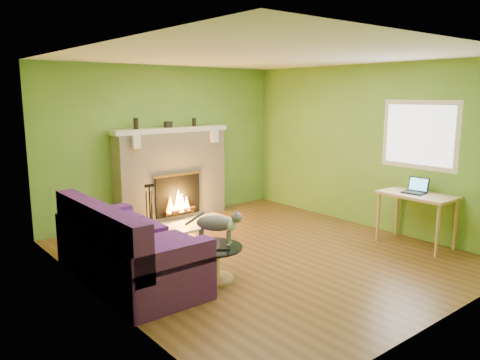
# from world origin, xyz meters

# --- Properties ---
(floor) EXTENTS (5.00, 5.00, 0.00)m
(floor) POSITION_xyz_m (0.00, 0.00, 0.00)
(floor) COLOR brown
(floor) RESTS_ON ground
(ceiling) EXTENTS (5.00, 5.00, 0.00)m
(ceiling) POSITION_xyz_m (0.00, 0.00, 2.60)
(ceiling) COLOR white
(ceiling) RESTS_ON wall_back
(wall_back) EXTENTS (5.00, 0.00, 5.00)m
(wall_back) POSITION_xyz_m (0.00, 2.50, 1.30)
(wall_back) COLOR #53832B
(wall_back) RESTS_ON floor
(wall_front) EXTENTS (5.00, 0.00, 5.00)m
(wall_front) POSITION_xyz_m (0.00, -2.50, 1.30)
(wall_front) COLOR #53832B
(wall_front) RESTS_ON floor
(wall_left) EXTENTS (0.00, 5.00, 5.00)m
(wall_left) POSITION_xyz_m (-2.25, 0.00, 1.30)
(wall_left) COLOR #53832B
(wall_left) RESTS_ON floor
(wall_right) EXTENTS (0.00, 5.00, 5.00)m
(wall_right) POSITION_xyz_m (2.25, 0.00, 1.30)
(wall_right) COLOR #53832B
(wall_right) RESTS_ON floor
(window_frame) EXTENTS (0.00, 1.20, 1.20)m
(window_frame) POSITION_xyz_m (2.24, -0.90, 1.55)
(window_frame) COLOR silver
(window_frame) RESTS_ON wall_right
(window_pane) EXTENTS (0.00, 1.06, 1.06)m
(window_pane) POSITION_xyz_m (2.23, -0.90, 1.55)
(window_pane) COLOR white
(window_pane) RESTS_ON wall_right
(fireplace) EXTENTS (2.10, 0.46, 1.58)m
(fireplace) POSITION_xyz_m (0.00, 2.32, 0.77)
(fireplace) COLOR beige
(fireplace) RESTS_ON floor
(hearth) EXTENTS (1.50, 0.75, 0.03)m
(hearth) POSITION_xyz_m (0.00, 1.80, 0.01)
(hearth) COLOR beige
(hearth) RESTS_ON floor
(mantel) EXTENTS (2.10, 0.28, 0.08)m
(mantel) POSITION_xyz_m (0.00, 2.30, 1.54)
(mantel) COLOR beige
(mantel) RESTS_ON fireplace
(sofa) EXTENTS (0.96, 2.12, 0.95)m
(sofa) POSITION_xyz_m (-1.86, 0.28, 0.37)
(sofa) COLOR #41185C
(sofa) RESTS_ON floor
(coffee_table) EXTENTS (0.71, 0.71, 0.40)m
(coffee_table) POSITION_xyz_m (-1.04, -0.31, 0.23)
(coffee_table) COLOR tan
(coffee_table) RESTS_ON floor
(desk) EXTENTS (0.59, 1.01, 0.75)m
(desk) POSITION_xyz_m (1.95, -1.10, 0.66)
(desk) COLOR tan
(desk) RESTS_ON floor
(cat) EXTENTS (0.61, 0.66, 0.41)m
(cat) POSITION_xyz_m (-0.96, -0.26, 0.61)
(cat) COLOR slate
(cat) RESTS_ON coffee_table
(remote_silver) EXTENTS (0.17, 0.05, 0.02)m
(remote_silver) POSITION_xyz_m (-1.14, -0.43, 0.41)
(remote_silver) COLOR #979799
(remote_silver) RESTS_ON coffee_table
(remote_black) EXTENTS (0.15, 0.13, 0.02)m
(remote_black) POSITION_xyz_m (-1.02, -0.49, 0.41)
(remote_black) COLOR black
(remote_black) RESTS_ON coffee_table
(laptop) EXTENTS (0.29, 0.32, 0.22)m
(laptop) POSITION_xyz_m (1.93, -1.05, 0.86)
(laptop) COLOR black
(laptop) RESTS_ON desk
(fire_tools) EXTENTS (0.19, 0.19, 0.72)m
(fire_tools) POSITION_xyz_m (-0.63, 1.95, 0.39)
(fire_tools) COLOR black
(fire_tools) RESTS_ON hearth
(mantel_vase_left) EXTENTS (0.08, 0.08, 0.18)m
(mantel_vase_left) POSITION_xyz_m (-0.63, 2.33, 1.67)
(mantel_vase_left) COLOR black
(mantel_vase_left) RESTS_ON mantel
(mantel_vase_right) EXTENTS (0.07, 0.07, 0.14)m
(mantel_vase_right) POSITION_xyz_m (0.48, 2.33, 1.65)
(mantel_vase_right) COLOR black
(mantel_vase_right) RESTS_ON mantel
(mantel_box) EXTENTS (0.12, 0.08, 0.10)m
(mantel_box) POSITION_xyz_m (-0.04, 2.33, 1.63)
(mantel_box) COLOR black
(mantel_box) RESTS_ON mantel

